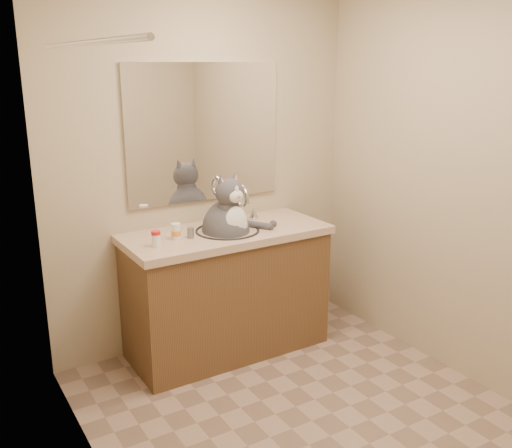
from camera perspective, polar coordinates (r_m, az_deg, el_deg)
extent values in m
cube|color=gray|center=(3.33, 5.63, -19.05)|extent=(2.20, 2.50, 0.01)
cube|color=tan|center=(3.87, -5.17, 5.40)|extent=(2.20, 0.01, 2.40)
cube|color=tan|center=(2.34, -15.72, -2.15)|extent=(0.01, 2.50, 2.40)
cube|color=tan|center=(3.59, 20.42, 3.65)|extent=(0.01, 2.50, 2.40)
cube|color=brown|center=(3.85, -2.93, -7.06)|extent=(1.30, 0.55, 0.80)
cube|color=#C2A88B|center=(3.70, -3.03, -1.00)|extent=(1.34, 0.59, 0.05)
torus|color=black|center=(3.68, -2.88, -0.67)|extent=(0.42, 0.42, 0.02)
ellipsoid|color=white|center=(3.70, -2.87, -1.81)|extent=(0.40, 0.40, 0.15)
cylinder|color=silver|center=(3.88, -1.91, 1.70)|extent=(0.03, 0.03, 0.18)
torus|color=silver|center=(3.80, -1.44, 2.81)|extent=(0.03, 0.16, 0.16)
cone|color=silver|center=(3.95, -0.26, 1.24)|extent=(0.06, 0.06, 0.08)
cube|color=white|center=(3.81, -5.13, 9.05)|extent=(1.10, 0.02, 0.90)
cube|color=beige|center=(2.51, -14.81, -5.69)|extent=(0.01, 1.20, 1.90)
cylinder|color=silver|center=(2.34, -16.55, 16.97)|extent=(0.02, 1.30, 0.02)
ellipsoid|color=#47474C|center=(3.68, -3.05, -0.78)|extent=(0.34, 0.37, 0.41)
ellipsoid|color=white|center=(3.58, -2.05, -0.22)|extent=(0.17, 0.11, 0.26)
ellipsoid|color=#47474C|center=(3.57, -2.67, 3.21)|extent=(0.20, 0.18, 0.18)
ellipsoid|color=white|center=(3.52, -1.98, 2.76)|extent=(0.10, 0.06, 0.08)
sphere|color=#D88C8C|center=(3.49, -1.71, 2.79)|extent=(0.02, 0.02, 0.02)
cone|color=#47474C|center=(3.54, -3.51, 4.45)|extent=(0.08, 0.07, 0.09)
cone|color=#47474C|center=(3.60, -2.14, 4.66)|extent=(0.08, 0.07, 0.09)
cylinder|color=#47474C|center=(3.75, -0.21, -0.06)|extent=(0.18, 0.25, 0.05)
cylinder|color=white|center=(3.41, -9.95, -1.64)|extent=(0.06, 0.06, 0.07)
cylinder|color=red|center=(3.40, -9.99, -0.87)|extent=(0.06, 0.06, 0.02)
cylinder|color=white|center=(3.53, -8.00, -0.90)|extent=(0.07, 0.07, 0.08)
cylinder|color=orange|center=(3.53, -8.00, -0.90)|extent=(0.07, 0.07, 0.03)
cylinder|color=white|center=(3.51, -8.03, -0.11)|extent=(0.07, 0.07, 0.02)
cylinder|color=slate|center=(3.54, -6.56, -0.89)|extent=(0.05, 0.05, 0.07)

